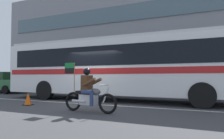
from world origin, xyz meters
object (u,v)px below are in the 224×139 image
motorcycle_with_rider (89,93)px  traffic_cone (28,99)px  parked_sedan_curbside (2,82)px  fire_hydrant (91,87)px  transit_bus (124,65)px

motorcycle_with_rider → traffic_cone: bearing=171.5°
parked_sedan_curbside → fire_hydrant: size_ratio=6.10×
fire_hydrant → traffic_cone: 5.59m
transit_bus → motorcycle_with_rider: bearing=-90.4°
parked_sedan_curbside → traffic_cone: (7.42, -4.52, -0.59)m
motorcycle_with_rider → fire_hydrant: (-3.26, 6.08, -0.15)m
traffic_cone → fire_hydrant: bearing=89.0°
parked_sedan_curbside → fire_hydrant: bearing=8.1°
transit_bus → parked_sedan_curbside: 10.94m
parked_sedan_curbside → traffic_cone: parked_sedan_curbside is taller
transit_bus → traffic_cone: (-3.38, -3.13, -1.63)m
transit_bus → motorcycle_with_rider: 3.83m
transit_bus → traffic_cone: transit_bus is taller
parked_sedan_curbside → fire_hydrant: parked_sedan_curbside is taller
fire_hydrant → traffic_cone: size_ratio=1.36×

